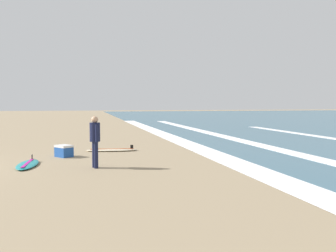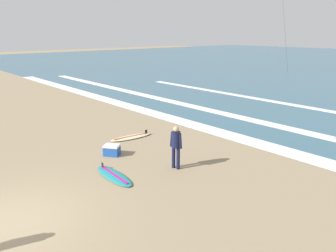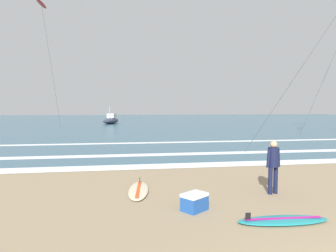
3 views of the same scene
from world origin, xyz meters
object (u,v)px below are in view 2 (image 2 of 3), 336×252
Objects in this scene: surfer_foreground_main at (176,144)px; cooler_box at (112,150)px; surfboard_near_water at (114,176)px; surfboard_foreground_flat at (131,137)px.

surfer_foreground_main is 2.11× the size of cooler_box.
cooler_box reaches higher than surfboard_near_water.
surfer_foreground_main is 0.75× the size of surfboard_near_water.
surfboard_near_water is 2.80× the size of cooler_box.
surfer_foreground_main is at bearing -11.74° from surfboard_foreground_flat.
cooler_box reaches higher than surfboard_foreground_flat.
surfer_foreground_main is at bearing 67.31° from surfboard_near_water.
surfer_foreground_main is 4.15m from surfboard_foreground_flat.
surfer_foreground_main is 2.96m from cooler_box.
surfer_foreground_main reaches higher than cooler_box.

